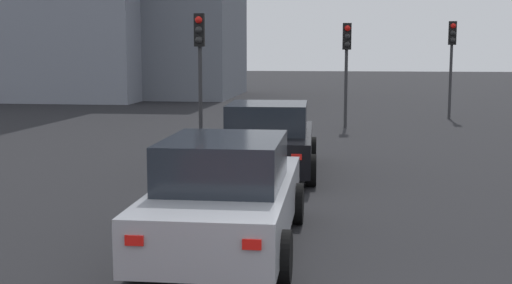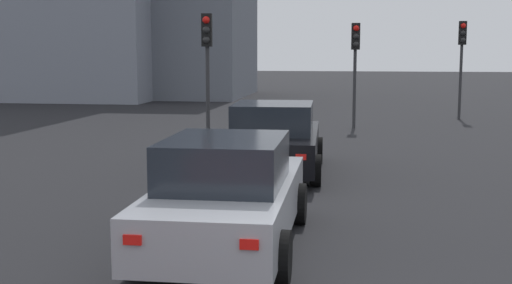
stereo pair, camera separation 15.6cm
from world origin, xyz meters
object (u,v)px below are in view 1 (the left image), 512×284
Objects in this scene: car_silver_right_second at (226,195)px; traffic_light_near_right at (452,49)px; traffic_light_near_left at (347,53)px; traffic_light_far_left at (200,51)px; car_black_right_lead at (268,140)px.

traffic_light_near_right reaches higher than car_silver_right_second.
traffic_light_near_left reaches higher than car_silver_right_second.
traffic_light_near_left is (14.68, -1.66, 1.86)m from car_silver_right_second.
car_silver_right_second is 1.25× the size of traffic_light_near_left.
car_silver_right_second is 10.04m from traffic_light_far_left.
car_silver_right_second is at bearing 178.24° from car_black_right_lead.
car_silver_right_second is 19.19m from traffic_light_near_right.
car_silver_right_second is at bearing 10.83° from traffic_light_far_left.
traffic_light_far_left is (3.89, 2.34, 1.91)m from car_black_right_lead.
traffic_light_far_left is (9.56, 2.39, 1.91)m from car_silver_right_second.
traffic_light_near_right is (18.21, -5.71, 1.98)m from car_silver_right_second.
traffic_light_near_left reaches higher than car_black_right_lead.
car_black_right_lead is 9.35m from traffic_light_near_left.
car_black_right_lead is 1.18× the size of traffic_light_near_right.
traffic_light_near_left is (9.00, -1.71, 1.85)m from car_black_right_lead.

